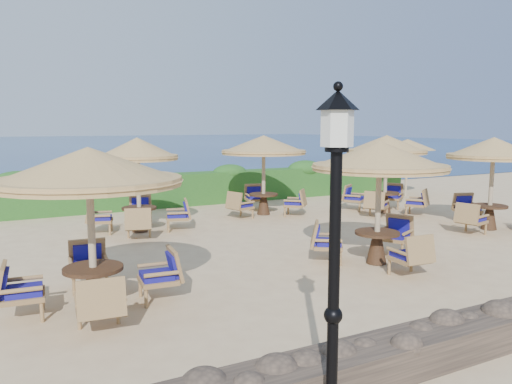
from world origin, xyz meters
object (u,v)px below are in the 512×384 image
Objects in this scene: cafe_set_1 at (379,175)px; cafe_set_3 at (138,174)px; lamp_post at (334,279)px; cafe_set_0 at (90,196)px; cafe_set_2 at (493,166)px; cafe_set_4 at (264,158)px; extra_parasol at (407,145)px; cafe_set_5 at (386,161)px.

cafe_set_3 is (-3.75, 5.59, -0.28)m from cafe_set_1.
lamp_post is 4.75m from cafe_set_0.
cafe_set_2 and cafe_set_3 have the same top height.
cafe_set_0 and cafe_set_2 have the same top height.
cafe_set_3 is at bearing -169.58° from cafe_set_4.
extra_parasol is 0.88× the size of cafe_set_2.
extra_parasol is at bearing 37.12° from cafe_set_5.
cafe_set_4 is (0.66, 6.40, -0.01)m from cafe_set_1.
cafe_set_1 is at bearing -166.47° from cafe_set_2.
cafe_set_0 and cafe_set_3 have the same top height.
cafe_set_2 is 10.02m from cafe_set_3.
cafe_set_1 is at bearing -56.19° from cafe_set_3.
cafe_set_5 is at bearing 102.71° from cafe_set_2.
cafe_set_0 and cafe_set_5 have the same top height.
cafe_set_5 is at bearing -22.94° from cafe_set_4.
cafe_set_5 is (3.84, -1.63, -0.12)m from cafe_set_4.
cafe_set_1 is 5.45m from cafe_set_2.
cafe_set_3 is (2.18, 5.56, -0.22)m from cafe_set_0.
lamp_post reaches higher than cafe_set_3.
cafe_set_0 reaches higher than extra_parasol.
lamp_post is 17.41m from extra_parasol.
extra_parasol is 12.06m from cafe_set_3.
cafe_set_5 is at bearing -142.88° from extra_parasol.
cafe_set_0 is 1.04× the size of cafe_set_4.
cafe_set_2 is 6.91m from cafe_set_4.
cafe_set_2 is at bearing -47.91° from cafe_set_4.
cafe_set_4 is at bearing 44.02° from cafe_set_0.
cafe_set_2 reaches higher than extra_parasol.
cafe_set_3 is at bearing 174.35° from cafe_set_5.
lamp_post is at bearing -94.03° from cafe_set_3.
cafe_set_0 is 11.29m from cafe_set_2.
cafe_set_0 and cafe_set_1 have the same top height.
cafe_set_4 is (-4.63, 5.13, 0.07)m from cafe_set_2.
lamp_post is 1.15× the size of cafe_set_3.
lamp_post is at bearing -71.89° from cafe_set_0.
lamp_post is at bearing -134.10° from cafe_set_5.
cafe_set_2 is at bearing -114.49° from extra_parasol.
cafe_set_4 is (6.59, 6.37, 0.05)m from cafe_set_0.
cafe_set_3 is 8.29m from cafe_set_5.
extra_parasol is at bearing 43.60° from lamp_post.
extra_parasol is at bearing 8.59° from cafe_set_4.
lamp_post is at bearing -136.40° from extra_parasol.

